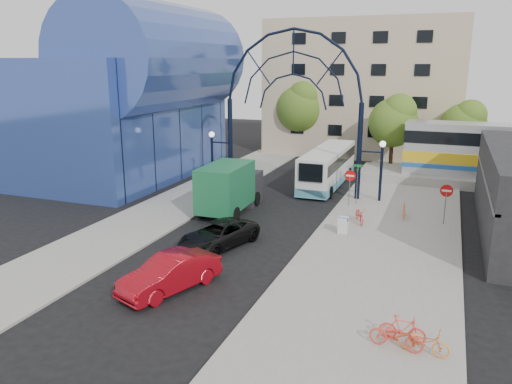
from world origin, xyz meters
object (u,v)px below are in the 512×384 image
at_px(bike_far_c, 396,336).
at_px(bike_far_a, 424,341).
at_px(street_name_sign, 357,176).
at_px(do_not_enter_sign, 446,195).
at_px(bike_near_a, 360,215).
at_px(black_suv, 219,235).
at_px(red_sedan, 170,273).
at_px(tree_north_c, 465,124).
at_px(green_truck, 231,187).
at_px(sandwich_board, 343,223).
at_px(tree_north_b, 301,106).
at_px(tree_north_a, 395,120).
at_px(bike_far_b, 403,329).
at_px(gateway_arch, 293,79).
at_px(stop_sign, 350,179).
at_px(city_bus, 328,166).
at_px(bike_near_b, 404,210).

bearing_deg(bike_far_c, bike_far_a, -81.68).
relative_size(street_name_sign, bike_far_c, 1.50).
bearing_deg(do_not_enter_sign, bike_near_a, -162.31).
bearing_deg(black_suv, red_sedan, -70.11).
distance_m(tree_north_c, green_truck, 24.68).
bearing_deg(bike_near_a, red_sedan, -139.18).
bearing_deg(red_sedan, sandwich_board, 80.38).
relative_size(tree_north_b, black_suv, 1.63).
height_order(tree_north_a, bike_far_a, tree_north_a).
distance_m(tree_north_a, bike_near_a, 17.93).
relative_size(tree_north_b, bike_far_b, 4.90).
bearing_deg(gateway_arch, bike_near_a, -42.09).
distance_m(stop_sign, do_not_enter_sign, 6.51).
xyz_separation_m(tree_north_a, bike_far_c, (3.61, -31.12, -4.00)).
bearing_deg(tree_north_b, red_sedan, -83.47).
relative_size(do_not_enter_sign, green_truck, 0.37).
distance_m(sandwich_board, tree_north_a, 20.33).
relative_size(city_bus, red_sedan, 2.24).
relative_size(tree_north_b, bike_near_a, 4.29).
bearing_deg(bike_near_a, stop_sign, 88.27).
bearing_deg(black_suv, tree_north_c, 81.27).
distance_m(tree_north_a, black_suv, 25.25).
distance_m(stop_sign, tree_north_c, 17.68).
xyz_separation_m(green_truck, bike_near_a, (8.55, 0.31, -1.06)).
relative_size(sandwich_board, bike_far_a, 0.57).
height_order(tree_north_b, city_bus, tree_north_b).
distance_m(city_bus, bike_far_b, 23.81).
xyz_separation_m(do_not_enter_sign, street_name_sign, (-5.80, 2.60, 0.15)).
bearing_deg(tree_north_b, bike_far_a, -67.54).
distance_m(street_name_sign, bike_near_b, 4.31).
bearing_deg(street_name_sign, city_bus, 122.36).
bearing_deg(bike_far_a, city_bus, 28.00).
bearing_deg(bike_far_c, tree_north_c, 1.72).
xyz_separation_m(red_sedan, bike_far_b, (9.90, -0.85, -0.18)).
distance_m(city_bus, bike_near_a, 10.27).
bearing_deg(black_suv, city_bus, 98.74).
xyz_separation_m(street_name_sign, black_suv, (-5.52, -10.77, -1.45)).
height_order(sandwich_board, bike_far_b, sandwich_board).
xyz_separation_m(city_bus, bike_far_b, (7.96, -22.42, -0.93)).
distance_m(street_name_sign, tree_north_a, 13.59).
height_order(stop_sign, do_not_enter_sign, stop_sign).
xyz_separation_m(bike_near_a, bike_far_a, (4.48, -13.60, -0.03)).
xyz_separation_m(red_sedan, bike_near_a, (6.16, 12.24, -0.18)).
height_order(bike_far_b, bike_far_c, bike_far_b).
bearing_deg(bike_near_b, do_not_enter_sign, -16.21).
xyz_separation_m(sandwich_board, city_bus, (-3.68, 11.79, 0.80)).
xyz_separation_m(tree_north_b, city_bus, (5.80, -12.16, -3.72)).
bearing_deg(tree_north_a, bike_near_a, -89.93).
xyz_separation_m(tree_north_b, tree_north_c, (16.00, -2.00, -0.99)).
height_order(tree_north_a, city_bus, tree_north_a).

